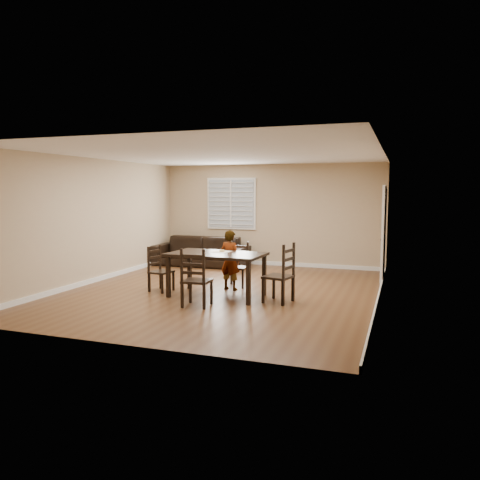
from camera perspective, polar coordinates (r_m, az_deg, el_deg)
name	(u,v)px	position (r m, az deg, el deg)	size (l,w,h in m)	color
ground	(223,291)	(9.42, -2.12, -6.23)	(7.00, 7.00, 0.00)	brown
room	(227,200)	(9.37, -1.56, 4.84)	(6.04, 7.04, 2.72)	tan
dining_table	(217,258)	(8.83, -2.87, -2.15)	(1.82, 1.09, 0.83)	black
chair_near	(239,266)	(9.89, -0.17, -3.15)	(0.43, 0.40, 0.93)	black
chair_far	(194,281)	(8.05, -5.60, -4.99)	(0.49, 0.46, 1.03)	black
chair_left	(157,270)	(9.53, -10.09, -3.67)	(0.45, 0.47, 0.90)	black
chair_right	(285,276)	(8.38, 5.48, -4.39)	(0.54, 0.57, 1.08)	black
child	(230,260)	(9.43, -1.21, -2.47)	(0.44, 0.29, 1.21)	gray
napkin	(221,252)	(9.00, -2.34, -1.43)	(0.33, 0.33, 0.00)	white
donut	(222,251)	(8.99, -2.21, -1.29)	(0.11, 0.11, 0.04)	#AF873E
sofa	(200,251)	(12.61, -4.93, -1.38)	(2.61, 1.02, 0.76)	black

